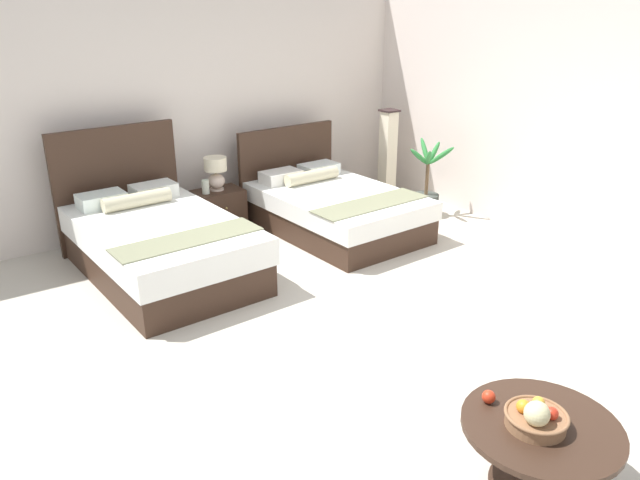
{
  "coord_description": "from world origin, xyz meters",
  "views": [
    {
      "loc": [
        -3.03,
        -3.48,
        2.59
      ],
      "look_at": [
        -0.14,
        0.58,
        0.61
      ],
      "focal_mm": 34.22,
      "sensor_mm": 36.0,
      "label": 1
    }
  ],
  "objects_px": {
    "nightstand": "(219,209)",
    "loose_apple": "(489,397)",
    "fruit_bowl": "(536,417)",
    "potted_palm": "(426,196)",
    "floor_lamp_corner": "(388,154)",
    "bed_near_window": "(159,243)",
    "coffee_table": "(540,440)",
    "table_lamp": "(216,171)",
    "vase": "(205,187)",
    "bed_near_corner": "(333,207)"
  },
  "relations": [
    {
      "from": "bed_near_window",
      "to": "fruit_bowl",
      "type": "xyz_separation_m",
      "value": [
        0.55,
        -4.0,
        0.17
      ]
    },
    {
      "from": "fruit_bowl",
      "to": "potted_palm",
      "type": "xyz_separation_m",
      "value": [
        2.89,
        3.74,
        -0.24
      ]
    },
    {
      "from": "nightstand",
      "to": "vase",
      "type": "distance_m",
      "value": 0.37
    },
    {
      "from": "bed_near_window",
      "to": "fruit_bowl",
      "type": "distance_m",
      "value": 4.04
    },
    {
      "from": "vase",
      "to": "potted_palm",
      "type": "height_order",
      "value": "potted_palm"
    },
    {
      "from": "vase",
      "to": "loose_apple",
      "type": "relative_size",
      "value": 2.13
    },
    {
      "from": "table_lamp",
      "to": "potted_palm",
      "type": "distance_m",
      "value": 2.66
    },
    {
      "from": "table_lamp",
      "to": "bed_near_window",
      "type": "bearing_deg",
      "value": -141.31
    },
    {
      "from": "bed_near_corner",
      "to": "fruit_bowl",
      "type": "xyz_separation_m",
      "value": [
        -1.6,
        -4.0,
        0.22
      ]
    },
    {
      "from": "coffee_table",
      "to": "potted_palm",
      "type": "bearing_deg",
      "value": 52.84
    },
    {
      "from": "loose_apple",
      "to": "potted_palm",
      "type": "bearing_deg",
      "value": 49.66
    },
    {
      "from": "nightstand",
      "to": "potted_palm",
      "type": "distance_m",
      "value": 2.61
    },
    {
      "from": "potted_palm",
      "to": "loose_apple",
      "type": "bearing_deg",
      "value": -130.34
    },
    {
      "from": "floor_lamp_corner",
      "to": "bed_near_corner",
      "type": "bearing_deg",
      "value": -156.13
    },
    {
      "from": "vase",
      "to": "loose_apple",
      "type": "xyz_separation_m",
      "value": [
        -0.39,
        -4.51,
        -0.09
      ]
    },
    {
      "from": "table_lamp",
      "to": "coffee_table",
      "type": "relative_size",
      "value": 0.46
    },
    {
      "from": "bed_near_window",
      "to": "table_lamp",
      "type": "height_order",
      "value": "bed_near_window"
    },
    {
      "from": "loose_apple",
      "to": "potted_palm",
      "type": "distance_m",
      "value": 4.53
    },
    {
      "from": "vase",
      "to": "fruit_bowl",
      "type": "bearing_deg",
      "value": -94.28
    },
    {
      "from": "table_lamp",
      "to": "potted_palm",
      "type": "relative_size",
      "value": 0.4
    },
    {
      "from": "bed_near_window",
      "to": "bed_near_corner",
      "type": "distance_m",
      "value": 2.15
    },
    {
      "from": "floor_lamp_corner",
      "to": "fruit_bowl",
      "type": "bearing_deg",
      "value": -123.03
    },
    {
      "from": "table_lamp",
      "to": "loose_apple",
      "type": "height_order",
      "value": "table_lamp"
    },
    {
      "from": "nightstand",
      "to": "coffee_table",
      "type": "height_order",
      "value": "nightstand"
    },
    {
      "from": "vase",
      "to": "coffee_table",
      "type": "bearing_deg",
      "value": -93.61
    },
    {
      "from": "fruit_bowl",
      "to": "loose_apple",
      "type": "bearing_deg",
      "value": 96.14
    },
    {
      "from": "nightstand",
      "to": "vase",
      "type": "xyz_separation_m",
      "value": [
        -0.17,
        -0.04,
        0.32
      ]
    },
    {
      "from": "fruit_bowl",
      "to": "loose_apple",
      "type": "relative_size",
      "value": 4.4
    },
    {
      "from": "coffee_table",
      "to": "floor_lamp_corner",
      "type": "xyz_separation_m",
      "value": [
        2.94,
        4.62,
        0.28
      ]
    },
    {
      "from": "coffee_table",
      "to": "floor_lamp_corner",
      "type": "bearing_deg",
      "value": 57.51
    },
    {
      "from": "bed_near_corner",
      "to": "table_lamp",
      "type": "relative_size",
      "value": 5.35
    },
    {
      "from": "table_lamp",
      "to": "floor_lamp_corner",
      "type": "height_order",
      "value": "floor_lamp_corner"
    },
    {
      "from": "nightstand",
      "to": "table_lamp",
      "type": "xyz_separation_m",
      "value": [
        0.0,
        0.02,
        0.47
      ]
    },
    {
      "from": "bed_near_corner",
      "to": "nightstand",
      "type": "bearing_deg",
      "value": 141.75
    },
    {
      "from": "bed_near_corner",
      "to": "coffee_table",
      "type": "relative_size",
      "value": 2.44
    },
    {
      "from": "bed_near_corner",
      "to": "vase",
      "type": "distance_m",
      "value": 1.51
    },
    {
      "from": "bed_near_window",
      "to": "coffee_table",
      "type": "xyz_separation_m",
      "value": [
        0.61,
        -4.0,
        -0.0
      ]
    },
    {
      "from": "coffee_table",
      "to": "floor_lamp_corner",
      "type": "distance_m",
      "value": 5.49
    },
    {
      "from": "bed_near_corner",
      "to": "floor_lamp_corner",
      "type": "relative_size",
      "value": 1.74
    },
    {
      "from": "coffee_table",
      "to": "loose_apple",
      "type": "bearing_deg",
      "value": 106.21
    },
    {
      "from": "fruit_bowl",
      "to": "potted_palm",
      "type": "relative_size",
      "value": 0.35
    },
    {
      "from": "bed_near_corner",
      "to": "fruit_bowl",
      "type": "relative_size",
      "value": 6.2
    },
    {
      "from": "fruit_bowl",
      "to": "potted_palm",
      "type": "bearing_deg",
      "value": 52.24
    },
    {
      "from": "table_lamp",
      "to": "fruit_bowl",
      "type": "relative_size",
      "value": 1.16
    },
    {
      "from": "bed_near_window",
      "to": "table_lamp",
      "type": "distance_m",
      "value": 1.43
    },
    {
      "from": "bed_near_window",
      "to": "floor_lamp_corner",
      "type": "distance_m",
      "value": 3.61
    },
    {
      "from": "loose_apple",
      "to": "floor_lamp_corner",
      "type": "distance_m",
      "value": 5.28
    },
    {
      "from": "nightstand",
      "to": "loose_apple",
      "type": "distance_m",
      "value": 4.59
    },
    {
      "from": "bed_near_corner",
      "to": "coffee_table",
      "type": "xyz_separation_m",
      "value": [
        -1.55,
        -4.0,
        0.04
      ]
    },
    {
      "from": "table_lamp",
      "to": "vase",
      "type": "bearing_deg",
      "value": -160.69
    }
  ]
}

